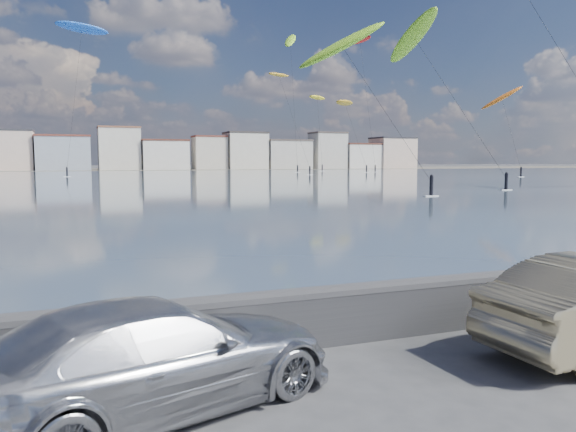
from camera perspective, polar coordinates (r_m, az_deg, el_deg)
name	(u,v)px	position (r m, az deg, el deg)	size (l,w,h in m)	color
ground	(326,421)	(7.56, 3.92, -20.09)	(700.00, 700.00, 0.00)	#333335
bay_water	(94,180)	(97.77, -19.14, 3.48)	(500.00, 177.00, 0.00)	#3C465A
far_shore_strip	(84,169)	(206.22, -20.06, 4.46)	(500.00, 60.00, 0.00)	#4C473D
seawall	(260,320)	(9.71, -2.84, -10.49)	(400.00, 0.36, 1.08)	#28282B
far_buildings	(88,151)	(192.24, -19.66, 6.20)	(240.79, 13.26, 14.60)	beige
car_silver	(155,356)	(7.76, -13.32, -13.63)	(2.07, 5.09, 1.48)	#ACAEB3
kitesurfer_6	(290,42)	(167.23, 0.24, 17.29)	(8.14, 20.38, 40.29)	#8CD826
kitesurfer_7	(502,99)	(124.46, 20.91, 11.06)	(8.15, 10.91, 18.64)	orange
kitesurfer_8	(279,77)	(136.96, -0.88, 13.98)	(7.85, 17.74, 24.07)	#BF8C19
kitesurfer_9	(360,42)	(169.32, 7.34, 17.14)	(4.83, 17.86, 38.73)	red
kitesurfer_10	(345,103)	(156.56, 5.78, 11.32)	(9.69, 14.90, 19.71)	#BF8C19
kitesurfer_12	(414,37)	(77.05, 12.67, 17.28)	(5.41, 19.23, 22.43)	#8CD826
kitesurfer_15	(317,98)	(176.05, 2.99, 11.86)	(9.32, 13.22, 22.95)	yellow
kitesurfer_16	(342,46)	(66.34, 5.50, 16.79)	(10.10, 19.59, 19.52)	#8CD826
kitesurfer_17	(82,29)	(131.93, -20.20, 17.39)	(11.39, 14.47, 32.56)	blue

